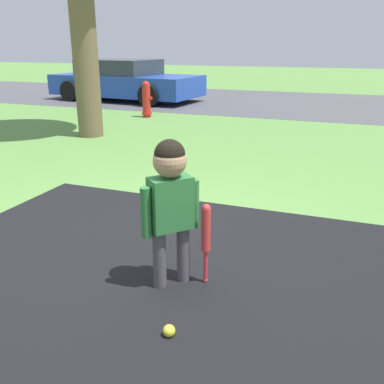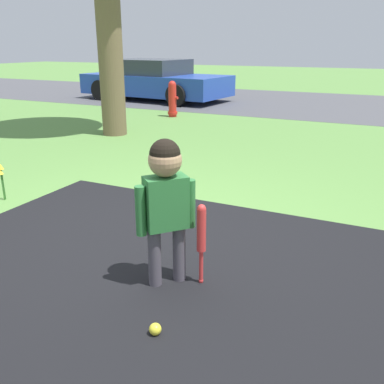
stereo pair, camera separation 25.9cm
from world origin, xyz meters
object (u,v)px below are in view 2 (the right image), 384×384
(baseball_bat, at_px, (201,233))
(parked_car, at_px, (154,81))
(sports_ball, at_px, (155,329))
(child, at_px, (166,193))
(fire_hydrant, at_px, (172,99))

(baseball_bat, bearing_deg, parked_car, 122.28)
(parked_car, bearing_deg, baseball_bat, -52.17)
(baseball_bat, xyz_separation_m, sports_ball, (-0.00, -0.64, -0.35))
(child, xyz_separation_m, parked_car, (-5.47, 9.10, -0.11))
(baseball_bat, xyz_separation_m, fire_hydrant, (-3.67, 6.40, 0.01))
(child, height_order, baseball_bat, child)
(fire_hydrant, distance_m, parked_car, 3.31)
(fire_hydrant, bearing_deg, baseball_bat, -60.19)
(baseball_bat, relative_size, parked_car, 0.13)
(child, bearing_deg, fire_hydrant, 69.47)
(baseball_bat, height_order, fire_hydrant, fire_hydrant)
(sports_ball, xyz_separation_m, parked_car, (-5.69, 9.64, 0.53))
(child, xyz_separation_m, fire_hydrant, (-3.45, 6.49, -0.28))
(fire_hydrant, xyz_separation_m, parked_car, (-2.02, 2.61, 0.17))
(child, bearing_deg, parked_car, 72.51)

